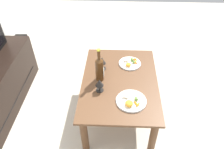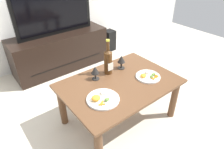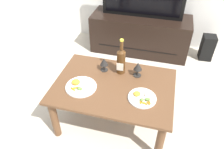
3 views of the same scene
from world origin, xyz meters
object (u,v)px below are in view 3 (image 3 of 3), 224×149
floor_speaker (207,48)px  goblet_left (104,62)px  dining_table (114,92)px  dinner_plate_right (142,98)px  tv_stand (140,34)px  dinner_plate_left (80,86)px  goblet_right (138,67)px  wine_bottle (121,60)px

floor_speaker → goblet_left: size_ratio=2.56×
dining_table → dinner_plate_right: bearing=-21.0°
tv_stand → dinner_plate_left: 1.56m
tv_stand → floor_speaker: 0.97m
dinner_plate_left → goblet_right: bearing=32.5°
floor_speaker → wine_bottle: 1.63m
floor_speaker → goblet_left: 1.73m
wine_bottle → goblet_right: size_ratio=2.42×
goblet_left → dining_table: bearing=-52.5°
tv_stand → goblet_left: bearing=-98.3°
dining_table → tv_stand: bearing=88.8°
wine_bottle → dinner_plate_left: wine_bottle is taller
wine_bottle → floor_speaker: bearing=51.7°
floor_speaker → wine_bottle: size_ratio=0.98×
tv_stand → floor_speaker: size_ratio=3.83×
dining_table → dinner_plate_left: dinner_plate_left is taller
goblet_right → dinner_plate_right: bearing=-72.6°
wine_bottle → dinner_plate_left: size_ratio=1.30×
dinner_plate_left → goblet_left: bearing=65.5°
tv_stand → dinner_plate_right: bearing=-80.6°
floor_speaker → goblet_right: bearing=-126.4°
tv_stand → dinner_plate_left: (-0.31, -1.51, 0.22)m
dinner_plate_right → goblet_left: bearing=144.9°
floor_speaker → wine_bottle: bearing=-131.8°
dinner_plate_left → dinner_plate_right: 0.56m
wine_bottle → tv_stand: bearing=89.5°
tv_stand → dinner_plate_left: bearing=-101.7°
dining_table → dinner_plate_right: (0.28, -0.11, 0.10)m
dining_table → floor_speaker: dining_table is taller
wine_bottle → goblet_right: bearing=-3.9°
tv_stand → floor_speaker: tv_stand is taller
goblet_left → dinner_plate_right: (0.43, -0.30, -0.08)m
goblet_right → dinner_plate_right: (0.09, -0.30, -0.09)m
tv_stand → dinner_plate_right: 1.55m
goblet_right → dinner_plate_left: goblet_right is taller
tv_stand → goblet_right: 1.26m
dining_table → dinner_plate_left: (-0.28, -0.11, 0.10)m
goblet_right → goblet_left: bearing=-180.0°
floor_speaker → dinner_plate_right: (-0.71, -1.54, 0.31)m
tv_stand → goblet_right: bearing=-82.7°
tv_stand → wine_bottle: size_ratio=3.76×
wine_bottle → goblet_left: bearing=-176.1°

